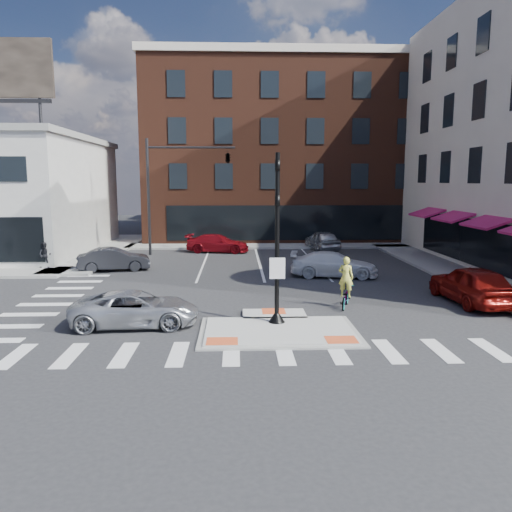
{
  "coord_description": "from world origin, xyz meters",
  "views": [
    {
      "loc": [
        -1.42,
        -16.91,
        5.14
      ],
      "look_at": [
        -0.61,
        3.87,
        2.0
      ],
      "focal_mm": 35.0,
      "sensor_mm": 36.0,
      "label": 1
    }
  ],
  "objects_px": {
    "bg_car_dark": "(114,259)",
    "cyclist": "(345,291)",
    "red_sedan": "(472,284)",
    "pedestrian_a": "(45,255)",
    "white_pickup": "(334,264)",
    "bg_car_silver": "(322,240)",
    "bg_car_red": "(218,243)",
    "silver_suv": "(136,309)"
  },
  "relations": [
    {
      "from": "pedestrian_a",
      "to": "red_sedan",
      "type": "bearing_deg",
      "value": -16.08
    },
    {
      "from": "bg_car_silver",
      "to": "pedestrian_a",
      "type": "bearing_deg",
      "value": 15.82
    },
    {
      "from": "red_sedan",
      "to": "bg_car_silver",
      "type": "bearing_deg",
      "value": -81.99
    },
    {
      "from": "white_pickup",
      "to": "bg_car_red",
      "type": "bearing_deg",
      "value": 44.0
    },
    {
      "from": "white_pickup",
      "to": "cyclist",
      "type": "distance_m",
      "value": 6.68
    },
    {
      "from": "bg_car_red",
      "to": "silver_suv",
      "type": "bearing_deg",
      "value": -177.64
    },
    {
      "from": "silver_suv",
      "to": "pedestrian_a",
      "type": "height_order",
      "value": "pedestrian_a"
    },
    {
      "from": "white_pickup",
      "to": "pedestrian_a",
      "type": "height_order",
      "value": "pedestrian_a"
    },
    {
      "from": "silver_suv",
      "to": "cyclist",
      "type": "height_order",
      "value": "cyclist"
    },
    {
      "from": "silver_suv",
      "to": "bg_car_silver",
      "type": "bearing_deg",
      "value": -30.41
    },
    {
      "from": "bg_car_dark",
      "to": "cyclist",
      "type": "distance_m",
      "value": 14.58
    },
    {
      "from": "red_sedan",
      "to": "bg_car_dark",
      "type": "distance_m",
      "value": 18.98
    },
    {
      "from": "bg_car_silver",
      "to": "pedestrian_a",
      "type": "xyz_separation_m",
      "value": [
        -17.47,
        -8.05,
        0.17
      ]
    },
    {
      "from": "bg_car_red",
      "to": "pedestrian_a",
      "type": "height_order",
      "value": "pedestrian_a"
    },
    {
      "from": "bg_car_dark",
      "to": "red_sedan",
      "type": "bearing_deg",
      "value": -128.19
    },
    {
      "from": "silver_suv",
      "to": "white_pickup",
      "type": "relative_size",
      "value": 0.97
    },
    {
      "from": "red_sedan",
      "to": "bg_car_red",
      "type": "distance_m",
      "value": 19.38
    },
    {
      "from": "bg_car_dark",
      "to": "bg_car_red",
      "type": "xyz_separation_m",
      "value": [
        5.69,
        7.3,
        -0.01
      ]
    },
    {
      "from": "cyclist",
      "to": "red_sedan",
      "type": "bearing_deg",
      "value": -154.92
    },
    {
      "from": "white_pickup",
      "to": "pedestrian_a",
      "type": "bearing_deg",
      "value": 90.68
    },
    {
      "from": "cyclist",
      "to": "pedestrian_a",
      "type": "xyz_separation_m",
      "value": [
        -15.47,
        9.15,
        0.19
      ]
    },
    {
      "from": "bg_car_silver",
      "to": "pedestrian_a",
      "type": "distance_m",
      "value": 19.24
    },
    {
      "from": "bg_car_silver",
      "to": "pedestrian_a",
      "type": "height_order",
      "value": "pedestrian_a"
    },
    {
      "from": "red_sedan",
      "to": "pedestrian_a",
      "type": "xyz_separation_m",
      "value": [
        -20.97,
        8.63,
        0.08
      ]
    },
    {
      "from": "bg_car_silver",
      "to": "cyclist",
      "type": "xyz_separation_m",
      "value": [
        -2.0,
        -17.2,
        -0.02
      ]
    },
    {
      "from": "bg_car_dark",
      "to": "pedestrian_a",
      "type": "relative_size",
      "value": 2.68
    },
    {
      "from": "silver_suv",
      "to": "red_sedan",
      "type": "relative_size",
      "value": 0.94
    },
    {
      "from": "bg_car_dark",
      "to": "bg_car_silver",
      "type": "relative_size",
      "value": 0.94
    },
    {
      "from": "bg_car_red",
      "to": "pedestrian_a",
      "type": "bearing_deg",
      "value": 135.58
    },
    {
      "from": "cyclist",
      "to": "white_pickup",
      "type": "bearing_deg",
      "value": -77.36
    },
    {
      "from": "bg_car_silver",
      "to": "red_sedan",
      "type": "bearing_deg",
      "value": 92.93
    },
    {
      "from": "silver_suv",
      "to": "cyclist",
      "type": "xyz_separation_m",
      "value": [
        8.04,
        2.26,
        0.08
      ]
    },
    {
      "from": "silver_suv",
      "to": "red_sedan",
      "type": "height_order",
      "value": "red_sedan"
    },
    {
      "from": "silver_suv",
      "to": "bg_car_red",
      "type": "distance_m",
      "value": 18.65
    },
    {
      "from": "red_sedan",
      "to": "white_pickup",
      "type": "distance_m",
      "value": 7.7
    },
    {
      "from": "bg_car_silver",
      "to": "cyclist",
      "type": "height_order",
      "value": "cyclist"
    },
    {
      "from": "silver_suv",
      "to": "white_pickup",
      "type": "xyz_separation_m",
      "value": [
        8.86,
        8.89,
        0.05
      ]
    },
    {
      "from": "silver_suv",
      "to": "cyclist",
      "type": "bearing_deg",
      "value": -77.43
    },
    {
      "from": "red_sedan",
      "to": "bg_car_red",
      "type": "xyz_separation_m",
      "value": [
        -11.31,
        15.74,
        -0.16
      ]
    },
    {
      "from": "white_pickup",
      "to": "cyclist",
      "type": "xyz_separation_m",
      "value": [
        -0.82,
        -6.63,
        0.03
      ]
    },
    {
      "from": "pedestrian_a",
      "to": "silver_suv",
      "type": "bearing_deg",
      "value": -50.62
    },
    {
      "from": "white_pickup",
      "to": "bg_car_red",
      "type": "height_order",
      "value": "white_pickup"
    }
  ]
}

